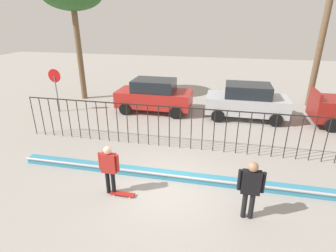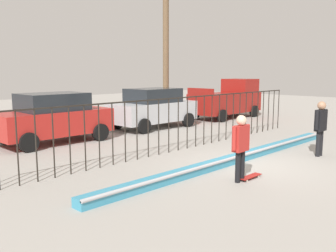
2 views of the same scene
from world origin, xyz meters
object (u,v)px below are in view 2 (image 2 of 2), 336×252
camera_operator (321,123)px  parked_car_red (53,117)px  skateboarder (241,142)px  pickup_truck (228,100)px  skateboard (250,177)px  parked_car_silver (153,108)px

camera_operator → parked_car_red: 9.53m
parked_car_red → camera_operator: bearing=-61.5°
skateboarder → parked_car_red: parked_car_red is taller
parked_car_red → pickup_truck: bearing=-3.3°
skateboard → pickup_truck: size_ratio=0.17×
skateboarder → camera_operator: 4.19m
skateboarder → parked_car_silver: bearing=88.8°
pickup_truck → camera_operator: bearing=-130.8°
pickup_truck → skateboard: bearing=-145.0°
camera_operator → parked_car_red: (-4.87, 8.19, -0.09)m
skateboard → pickup_truck: (9.94, 7.81, 0.98)m
camera_operator → parked_car_red: parked_car_red is taller
skateboard → parked_car_red: parked_car_red is taller
camera_operator → parked_car_red: bearing=-21.3°
skateboard → parked_car_silver: (4.12, 7.99, 0.91)m
parked_car_silver → parked_car_red: bearing=175.2°
pickup_truck → skateboarder: bearing=-146.3°
skateboarder → pickup_truck: bearing=65.3°
camera_operator → skateboarder: bearing=34.7°
parked_car_silver → skateboarder: bearing=-124.2°
parked_car_silver → pickup_truck: bearing=-6.4°
parked_car_silver → camera_operator: bearing=-96.9°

